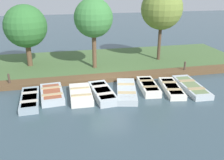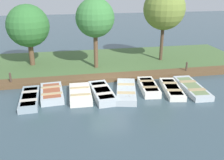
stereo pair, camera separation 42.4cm
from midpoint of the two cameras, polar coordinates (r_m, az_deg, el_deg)
ground_plane at (r=15.81m, az=0.17°, el=-1.87°), size 80.00×80.00×0.00m
shore_bank at (r=20.40m, az=-2.46°, el=3.88°), size 8.00×24.00×0.21m
dock_walkway at (r=17.12m, az=-0.77°, el=0.53°), size 1.14×20.64×0.29m
rowboat_0 at (r=14.73m, az=-17.52°, el=-4.02°), size 3.07×1.10×0.35m
rowboat_1 at (r=15.00m, az=-12.81°, el=-2.95°), size 2.72×1.43×0.40m
rowboat_2 at (r=14.62m, az=-6.42°, el=-3.20°), size 2.67×1.27×0.40m
rowboat_3 at (r=14.66m, az=-1.43°, el=-2.91°), size 3.12×1.34×0.43m
rowboat_4 at (r=14.96m, az=4.07°, el=-2.55°), size 3.50×1.84×0.38m
rowboat_5 at (r=15.64m, az=9.10°, el=-1.56°), size 2.73×1.24×0.43m
rowboat_6 at (r=15.79m, az=14.26°, el=-1.95°), size 3.13×1.42×0.34m
rowboat_7 at (r=16.31m, az=18.47°, el=-1.66°), size 3.52×1.29×0.34m
mooring_post_near at (r=17.11m, az=-21.49°, el=0.14°), size 0.13×0.13×0.94m
mooring_post_far at (r=18.86m, az=17.26°, el=2.61°), size 0.13×0.13×0.94m
park_tree_far_left at (r=19.86m, az=-18.05°, el=11.63°), size 3.14×3.14×4.81m
park_tree_left at (r=18.25m, az=-3.22°, el=13.91°), size 2.78×2.78×5.30m
park_tree_center at (r=20.57m, az=12.45°, el=15.56°), size 3.25×3.25×5.96m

